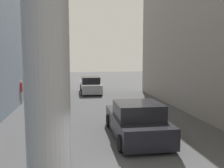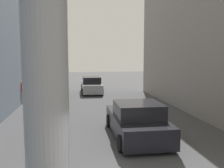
% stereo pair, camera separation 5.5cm
% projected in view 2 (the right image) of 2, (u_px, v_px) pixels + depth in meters
% --- Properties ---
extents(ground_plane, '(83.97, 83.97, 0.00)m').
position_uv_depth(ground_plane, '(98.00, 114.00, 14.97)').
color(ground_plane, '#424244').
extents(car_lead, '(2.15, 4.68, 1.56)m').
position_uv_depth(car_lead, '(137.00, 121.00, 10.69)').
color(car_lead, black).
rests_on(car_lead, ground).
extents(car_far, '(1.94, 4.73, 1.56)m').
position_uv_depth(car_far, '(91.00, 85.00, 23.82)').
color(car_far, black).
rests_on(car_far, ground).
extents(pedestrian_far_left, '(0.34, 0.34, 1.77)m').
position_uv_depth(pedestrian_far_left, '(21.00, 90.00, 18.17)').
color(pedestrian_far_left, gray).
rests_on(pedestrian_far_left, ground).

